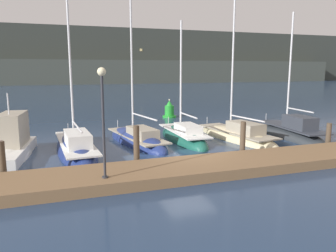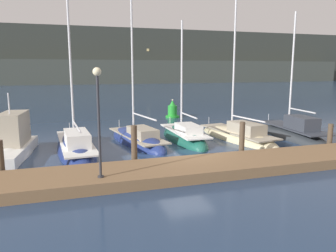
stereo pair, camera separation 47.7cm
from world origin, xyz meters
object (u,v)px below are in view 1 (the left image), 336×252
Objects in this scene: sailboat_berth_4 at (184,139)px; sailboat_berth_5 at (237,137)px; sailboat_berth_6 at (292,135)px; channel_buoy at (169,111)px; motorboat_berth_1 at (12,150)px; sailboat_berth_3 at (137,141)px; sailboat_berth_2 at (76,151)px; dock_lamppost at (103,106)px.

sailboat_berth_5 is at bearing -11.76° from sailboat_berth_4.
sailboat_berth_5 is at bearing 168.58° from sailboat_berth_6.
sailboat_berth_4 reaches higher than channel_buoy.
channel_buoy is (-1.03, 10.68, 0.51)m from sailboat_berth_5.
sailboat_berth_3 is (6.98, 1.18, -0.28)m from motorboat_berth_1.
sailboat_berth_2 reaches higher than sailboat_berth_4.
sailboat_berth_2 is 4.00m from sailboat_berth_3.
sailboat_berth_5 is at bearing 0.92° from motorboat_berth_1.
motorboat_berth_1 is at bearing 178.19° from sailboat_berth_6.
sailboat_berth_6 is at bearing -11.42° from sailboat_berth_5.
sailboat_berth_2 is 1.38× the size of sailboat_berth_4.
motorboat_berth_1 is 16.55m from channel_buoy.
sailboat_berth_2 is 6.88m from sailboat_berth_4.
dock_lamppost is (3.95, -6.26, 2.84)m from motorboat_berth_1.
sailboat_berth_4 is 0.86× the size of sailboat_berth_5.
sailboat_berth_3 is at bearing -119.44° from channel_buoy.
sailboat_berth_5 reaches higher than channel_buoy.
motorboat_berth_1 is 17.27m from sailboat_berth_6.
sailboat_berth_3 reaches higher than sailboat_berth_5.
sailboat_berth_6 reaches higher than motorboat_berth_1.
sailboat_berth_6 is at bearing -1.81° from motorboat_berth_1.
sailboat_berth_6 reaches higher than sailboat_berth_4.
dock_lamppost is at bearing -156.76° from sailboat_berth_6.
sailboat_berth_6 reaches higher than dock_lamppost.
sailboat_berth_4 is 7.41m from sailboat_berth_6.
sailboat_berth_2 is 1.01× the size of sailboat_berth_3.
sailboat_berth_6 is 14.80m from dock_lamppost.
sailboat_berth_2 reaches higher than sailboat_berth_3.
sailboat_berth_6 is 5.11× the size of channel_buoy.
sailboat_berth_2 is (3.21, -0.16, -0.26)m from motorboat_berth_1.
sailboat_berth_4 is (10.00, 0.94, -0.29)m from motorboat_berth_1.
motorboat_berth_1 is at bearing -170.38° from sailboat_berth_3.
sailboat_berth_5 is 11.94m from dock_lamppost.
dock_lamppost is at bearing -83.04° from sailboat_berth_2.
motorboat_berth_1 is 1.46× the size of dock_lamppost.
sailboat_berth_2 is at bearing -170.81° from sailboat_berth_4.
sailboat_berth_2 is 1.29× the size of sailboat_berth_6.
dock_lamppost is at bearing -112.10° from sailboat_berth_3.
sailboat_berth_5 reaches higher than motorboat_berth_1.
channel_buoy is 19.32m from dock_lamppost.
dock_lamppost reaches higher than channel_buoy.
sailboat_berth_5 is (10.28, 0.37, -0.00)m from sailboat_berth_2.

